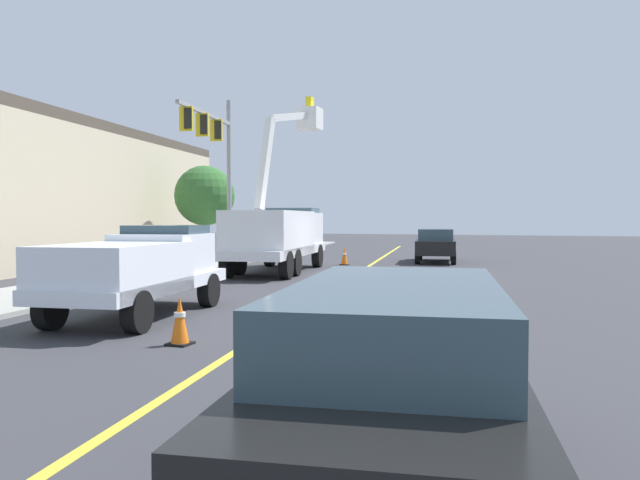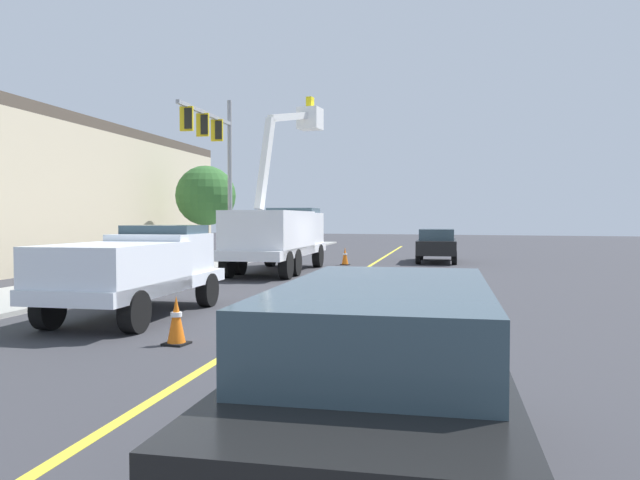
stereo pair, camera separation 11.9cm
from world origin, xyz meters
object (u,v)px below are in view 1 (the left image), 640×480
Objects in this scene: trailing_sedan at (396,371)px; traffic_cone_leading at (180,321)px; service_pickup_truck at (138,268)px; passing_minivan at (436,243)px; traffic_cone_mid_front at (344,256)px; traffic_signal_mast at (215,149)px; utility_bucket_truck at (278,233)px.

trailing_sedan reaches higher than traffic_cone_leading.
service_pickup_truck is 6.71× the size of traffic_cone_leading.
service_pickup_truck is 1.16× the size of trailing_sedan.
service_pickup_truck is 1.16× the size of passing_minivan.
passing_minivan reaches higher than traffic_cone_leading.
traffic_cone_leading is at bearing 47.83° from trailing_sedan.
traffic_cone_mid_front is (16.30, 0.15, -0.70)m from service_pickup_truck.
traffic_cone_leading is at bearing -153.05° from traffic_signal_mast.
traffic_signal_mast is (-2.81, 5.34, 4.98)m from traffic_cone_mid_front.
utility_bucket_truck is 9.73× the size of traffic_cone_leading.
traffic_cone_mid_front is at bearing 0.53° from service_pickup_truck.
traffic_cone_mid_front is at bearing -18.34° from utility_bucket_truck.
service_pickup_truck is at bearing -172.11° from utility_bucket_truck.
traffic_cone_mid_front is at bearing 8.24° from traffic_cone_leading.
utility_bucket_truck reaches higher than traffic_cone_leading.
traffic_signal_mast reaches higher than traffic_cone_leading.
traffic_signal_mast is at bearing 26.95° from traffic_cone_leading.
service_pickup_truck is 6.88× the size of traffic_cone_mid_front.
trailing_sedan is (-18.50, -9.01, -0.65)m from utility_bucket_truck.
passing_minivan is at bearing -33.71° from utility_bucket_truck.
service_pickup_truck reaches higher than traffic_cone_leading.
trailing_sedan is 5.91× the size of traffic_cone_mid_front.
passing_minivan is 5.91× the size of traffic_cone_mid_front.
traffic_signal_mast is at bearing 32.52° from trailing_sedan.
traffic_cone_mid_front is (18.61, 2.70, -0.01)m from traffic_cone_leading.
traffic_cone_mid_front is (4.48, -1.49, -1.21)m from utility_bucket_truck.
utility_bucket_truck is 14.78m from traffic_cone_leading.
traffic_cone_leading is at bearing 177.12° from passing_minivan.
service_pickup_truck reaches higher than trailing_sedan.
service_pickup_truck is at bearing -179.47° from traffic_cone_mid_front.
trailing_sedan is 24.19m from traffic_cone_mid_front.
utility_bucket_truck reaches higher than traffic_cone_mid_front.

